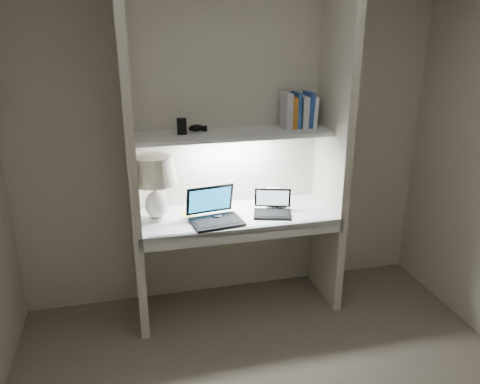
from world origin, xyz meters
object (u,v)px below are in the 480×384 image
object	(u,v)px
speaker	(273,198)
table_lamp	(154,178)
laptop_netbook	(272,208)
book_row	(298,111)
laptop_main	(214,213)

from	to	relation	value
speaker	table_lamp	bearing A→B (deg)	-161.12
laptop_netbook	book_row	world-z (taller)	book_row
table_lamp	laptop_netbook	distance (m)	0.89
laptop_main	book_row	distance (m)	0.99
book_row	laptop_netbook	bearing A→B (deg)	-140.67
laptop_main	table_lamp	bearing A→B (deg)	156.14
laptop_netbook	book_row	xyz separation A→B (m)	(0.25, 0.20, 0.68)
table_lamp	laptop_main	xyz separation A→B (m)	(0.40, -0.11, -0.26)
laptop_main	book_row	xyz separation A→B (m)	(0.69, 0.23, 0.66)
laptop_main	book_row	bearing A→B (deg)	10.11
speaker	book_row	distance (m)	0.68
laptop_netbook	speaker	world-z (taller)	laptop_netbook
table_lamp	book_row	size ratio (longest dim) A/B	1.82
table_lamp	laptop_main	distance (m)	0.49
table_lamp	laptop_netbook	xyz separation A→B (m)	(0.84, -0.08, -0.28)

